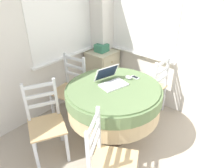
{
  "coord_description": "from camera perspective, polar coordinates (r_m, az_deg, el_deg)",
  "views": [
    {
      "loc": [
        -0.85,
        0.4,
        2.01
      ],
      "look_at": [
        0.99,
        1.91,
        0.68
      ],
      "focal_mm": 35.0,
      "sensor_mm": 36.0,
      "label": 1
    }
  ],
  "objects": [
    {
      "name": "corner_room_shell",
      "position": [
        2.52,
        2.92,
        12.24
      ],
      "size": [
        4.19,
        4.77,
        2.55
      ],
      "color": "silver",
      "rests_on": "ground_plane"
    },
    {
      "name": "round_dining_table",
      "position": [
        2.58,
        0.46,
        -3.84
      ],
      "size": [
        1.12,
        1.12,
        0.76
      ],
      "color": "#4C3D2D",
      "rests_on": "ground_plane"
    },
    {
      "name": "laptop",
      "position": [
        2.55,
        -0.25,
        0.93
      ],
      "size": [
        0.37,
        0.36,
        0.2
      ],
      "color": "white",
      "rests_on": "round_dining_table"
    },
    {
      "name": "computer_mouse",
      "position": [
        2.67,
        4.35,
        1.72
      ],
      "size": [
        0.06,
        0.09,
        0.04
      ],
      "color": "silver",
      "rests_on": "round_dining_table"
    },
    {
      "name": "cell_phone",
      "position": [
        2.71,
        6.05,
        1.75
      ],
      "size": [
        0.06,
        0.12,
        0.01
      ],
      "color": "#B2B7BC",
      "rests_on": "round_dining_table"
    },
    {
      "name": "dining_chair_near_back_window",
      "position": [
        3.17,
        -10.79,
        -1.26
      ],
      "size": [
        0.46,
        0.44,
        0.91
      ],
      "color": "tan",
      "rests_on": "ground_plane"
    },
    {
      "name": "dining_chair_near_right_window",
      "position": [
        3.22,
        10.23,
        -0.72
      ],
      "size": [
        0.39,
        0.42,
        0.91
      ],
      "color": "tan",
      "rests_on": "ground_plane"
    },
    {
      "name": "dining_chair_camera_near",
      "position": [
        2.1,
        -0.77,
        -19.68
      ],
      "size": [
        0.53,
        0.54,
        0.91
      ],
      "color": "tan",
      "rests_on": "ground_plane"
    },
    {
      "name": "dining_chair_left_flank",
      "position": [
        2.6,
        -16.84,
        -9.78
      ],
      "size": [
        0.53,
        0.54,
        0.91
      ],
      "color": "tan",
      "rests_on": "ground_plane"
    },
    {
      "name": "corner_cabinet",
      "position": [
        3.76,
        -2.47,
        3.32
      ],
      "size": [
        0.47,
        0.43,
        0.74
      ],
      "color": "beige",
      "rests_on": "ground_plane"
    },
    {
      "name": "storage_box",
      "position": [
        3.58,
        -2.74,
        9.41
      ],
      "size": [
        0.19,
        0.17,
        0.12
      ],
      "color": "#387A5B",
      "rests_on": "corner_cabinet"
    }
  ]
}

